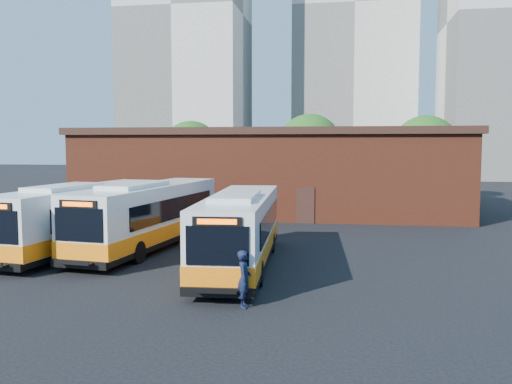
% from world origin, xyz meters
% --- Properties ---
extents(ground, '(220.00, 220.00, 0.00)m').
position_xyz_m(ground, '(0.00, 0.00, 0.00)').
color(ground, black).
extents(bus_west, '(4.04, 12.41, 3.33)m').
position_xyz_m(bus_west, '(-7.25, 3.16, 1.51)').
color(bus_west, silver).
rests_on(bus_west, ground).
extents(bus_midwest, '(4.01, 12.64, 3.39)m').
position_xyz_m(bus_midwest, '(-4.17, 4.04, 1.54)').
color(bus_midwest, silver).
rests_on(bus_midwest, ground).
extents(bus_mideast, '(3.17, 12.07, 3.26)m').
position_xyz_m(bus_mideast, '(1.14, 0.78, 1.48)').
color(bus_mideast, silver).
rests_on(bus_mideast, ground).
extents(transit_worker, '(0.49, 0.71, 1.86)m').
position_xyz_m(transit_worker, '(2.39, -5.04, 0.93)').
color(transit_worker, black).
rests_on(transit_worker, ground).
extents(depot_building, '(28.60, 12.60, 6.40)m').
position_xyz_m(depot_building, '(0.00, 20.00, 3.26)').
color(depot_building, maroon).
rests_on(depot_building, ground).
extents(tree_west, '(6.00, 6.00, 7.65)m').
position_xyz_m(tree_west, '(-10.00, 32.00, 4.64)').
color(tree_west, '#382314').
rests_on(tree_west, ground).
extents(tree_mid, '(6.56, 6.56, 8.36)m').
position_xyz_m(tree_mid, '(2.00, 34.00, 5.08)').
color(tree_mid, '#382314').
rests_on(tree_mid, ground).
extents(tree_east, '(6.24, 6.24, 7.96)m').
position_xyz_m(tree_east, '(13.00, 31.00, 4.83)').
color(tree_east, '#382314').
rests_on(tree_east, ground).
extents(tower_left, '(20.00, 18.00, 56.20)m').
position_xyz_m(tower_left, '(-22.00, 72.00, 27.84)').
color(tower_left, beige).
rests_on(tower_left, ground).
extents(tower_center, '(22.00, 20.00, 61.20)m').
position_xyz_m(tower_center, '(7.00, 86.00, 30.34)').
color(tower_center, beige).
rests_on(tower_center, ground).
extents(tower_right, '(18.00, 18.00, 49.20)m').
position_xyz_m(tower_right, '(30.00, 68.00, 24.34)').
color(tower_right, beige).
rests_on(tower_right, ground).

